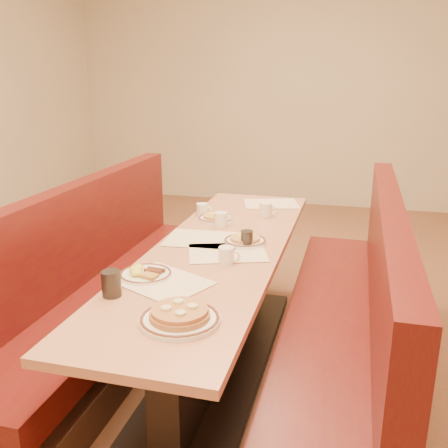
% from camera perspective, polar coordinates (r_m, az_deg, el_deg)
% --- Properties ---
extents(ground, '(8.00, 8.00, 0.00)m').
position_cam_1_polar(ground, '(3.09, -0.60, -15.88)').
color(ground, '#9E6647').
rests_on(ground, ground).
extents(room_envelope, '(6.04, 8.04, 2.82)m').
position_cam_1_polar(room_envelope, '(2.61, -0.74, 22.52)').
color(room_envelope, beige).
rests_on(room_envelope, ground).
extents(diner_table, '(0.70, 2.50, 0.75)m').
position_cam_1_polar(diner_table, '(2.91, -0.62, -9.68)').
color(diner_table, black).
rests_on(diner_table, ground).
extents(booth_left, '(0.55, 2.50, 1.05)m').
position_cam_1_polar(booth_left, '(3.17, -13.60, -8.09)').
color(booth_left, '#4C3326').
rests_on(booth_left, ground).
extents(booth_right, '(0.55, 2.50, 1.05)m').
position_cam_1_polar(booth_right, '(2.83, 14.11, -11.35)').
color(booth_right, '#4C3326').
rests_on(booth_right, ground).
extents(placemat_near_left, '(0.51, 0.45, 0.00)m').
position_cam_1_polar(placemat_near_left, '(2.33, -7.06, -6.56)').
color(placemat_near_left, beige).
rests_on(placemat_near_left, diner_table).
extents(placemat_near_right, '(0.49, 0.43, 0.00)m').
position_cam_1_polar(placemat_near_right, '(2.67, 0.40, -3.28)').
color(placemat_near_right, beige).
rests_on(placemat_near_right, diner_table).
extents(placemat_far_left, '(0.45, 0.35, 0.00)m').
position_cam_1_polar(placemat_far_left, '(2.89, -2.37, -1.72)').
color(placemat_far_left, beige).
rests_on(placemat_far_left, diner_table).
extents(placemat_far_right, '(0.45, 0.39, 0.00)m').
position_cam_1_polar(placemat_far_right, '(3.68, 5.40, 2.33)').
color(placemat_far_right, beige).
rests_on(placemat_far_right, diner_table).
extents(pancake_plate, '(0.31, 0.31, 0.07)m').
position_cam_1_polar(pancake_plate, '(1.96, -5.08, -10.52)').
color(pancake_plate, white).
rests_on(pancake_plate, diner_table).
extents(eggs_plate, '(0.25, 0.25, 0.05)m').
position_cam_1_polar(eggs_plate, '(2.40, -9.03, -5.60)').
color(eggs_plate, white).
rests_on(eggs_plate, diner_table).
extents(extra_plate_mid, '(0.24, 0.24, 0.05)m').
position_cam_1_polar(extra_plate_mid, '(2.83, 2.42, -1.87)').
color(extra_plate_mid, white).
rests_on(extra_plate_mid, diner_table).
extents(extra_plate_far, '(0.23, 0.23, 0.05)m').
position_cam_1_polar(extra_plate_far, '(3.26, -0.95, 0.72)').
color(extra_plate_far, white).
rests_on(extra_plate_far, diner_table).
extents(coffee_mug_a, '(0.11, 0.08, 0.09)m').
position_cam_1_polar(coffee_mug_a, '(2.52, 0.36, -3.56)').
color(coffee_mug_a, white).
rests_on(coffee_mug_a, diner_table).
extents(coffee_mug_b, '(0.12, 0.08, 0.09)m').
position_cam_1_polar(coffee_mug_b, '(3.13, -0.30, 0.56)').
color(coffee_mug_b, white).
rests_on(coffee_mug_b, diner_table).
extents(coffee_mug_c, '(0.12, 0.09, 0.09)m').
position_cam_1_polar(coffee_mug_c, '(3.35, 4.85, 1.67)').
color(coffee_mug_c, white).
rests_on(coffee_mug_c, diner_table).
extents(coffee_mug_d, '(0.11, 0.08, 0.08)m').
position_cam_1_polar(coffee_mug_d, '(3.37, -2.47, 1.69)').
color(coffee_mug_d, white).
rests_on(coffee_mug_d, diner_table).
extents(soda_tumbler_near, '(0.08, 0.08, 0.12)m').
position_cam_1_polar(soda_tumbler_near, '(2.21, -12.75, -6.66)').
color(soda_tumbler_near, black).
rests_on(soda_tumbler_near, diner_table).
extents(soda_tumbler_mid, '(0.07, 0.07, 0.09)m').
position_cam_1_polar(soda_tumbler_mid, '(2.76, 2.63, -1.69)').
color(soda_tumbler_mid, black).
rests_on(soda_tumbler_mid, diner_table).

